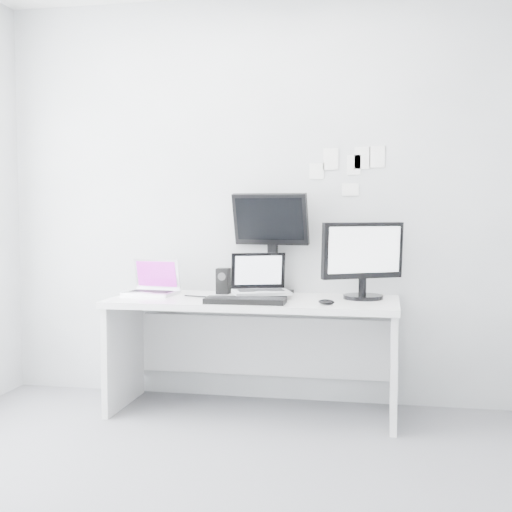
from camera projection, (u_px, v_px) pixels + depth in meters
name	position (u px, v px, depth m)	size (l,w,h in m)	color
ground	(201.00, 492.00, 3.13)	(3.60, 3.60, 0.00)	#5C5C60
back_wall	(263.00, 200.00, 4.60)	(3.60, 3.60, 0.00)	silver
desk	(253.00, 356.00, 4.33)	(1.80, 0.70, 0.73)	white
macbook	(150.00, 276.00, 4.48)	(0.33, 0.24, 0.24)	silver
speaker	(223.00, 281.00, 4.54)	(0.08, 0.08, 0.17)	black
dell_laptop	(261.00, 275.00, 4.30)	(0.35, 0.27, 0.29)	#ABAEB2
rear_monitor	(271.00, 242.00, 4.53)	(0.50, 0.18, 0.68)	black
samsung_monitor	(364.00, 259.00, 4.27)	(0.54, 0.25, 0.50)	black
keyboard	(245.00, 301.00, 4.09)	(0.48, 0.17, 0.03)	black
mouse	(326.00, 302.00, 4.02)	(0.10, 0.06, 0.03)	black
wall_note_0	(331.00, 159.00, 4.49)	(0.10, 0.00, 0.14)	white
wall_note_1	(354.00, 165.00, 4.47)	(0.09, 0.00, 0.13)	white
wall_note_2	(377.00, 157.00, 4.43)	(0.10, 0.00, 0.14)	white
wall_note_3	(350.00, 189.00, 4.48)	(0.11, 0.00, 0.08)	white
wall_note_4	(317.00, 171.00, 4.51)	(0.10, 0.00, 0.10)	white
wall_note_5	(362.00, 158.00, 4.45)	(0.10, 0.00, 0.14)	white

